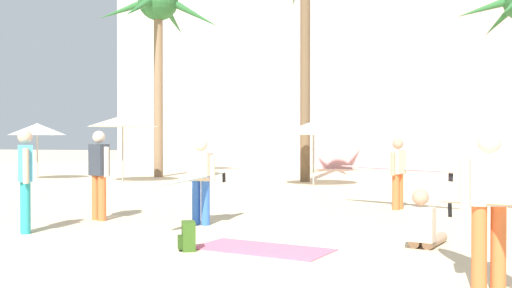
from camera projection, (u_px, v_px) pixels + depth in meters
ground at (182, 285)px, 6.69m from camera, size 120.00×120.00×0.00m
hotel_pink at (425, 56)px, 35.11m from camera, size 16.20×10.80×12.63m
palm_tree_left at (158, 16)px, 24.72m from camera, size 5.30×5.23×8.01m
cafe_umbrella_0 at (314, 128)px, 20.27m from camera, size 2.57×2.57×2.16m
cafe_umbrella_1 at (123, 121)px, 21.79m from camera, size 2.48×2.48×2.40m
cafe_umbrella_3 at (37, 129)px, 23.24m from camera, size 2.13×2.13×2.15m
beach_towel at (262, 249)px, 8.83m from camera, size 2.16×1.44×0.01m
backpack at (188, 237)px, 8.74m from camera, size 0.33×0.35×0.42m
person_near_left at (398, 170)px, 13.80m from camera, size 2.99×1.70×1.60m
person_far_left at (199, 178)px, 11.17m from camera, size 0.84×2.62×1.61m
person_mid_left at (424, 227)px, 8.97m from camera, size 0.63×1.01×0.88m
person_mid_center at (488, 203)px, 6.57m from camera, size 1.19×2.78×1.70m
person_far_right at (25, 176)px, 10.32m from camera, size 0.45×0.53×1.76m
person_near_right at (99, 171)px, 11.89m from camera, size 0.58×0.37×1.76m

